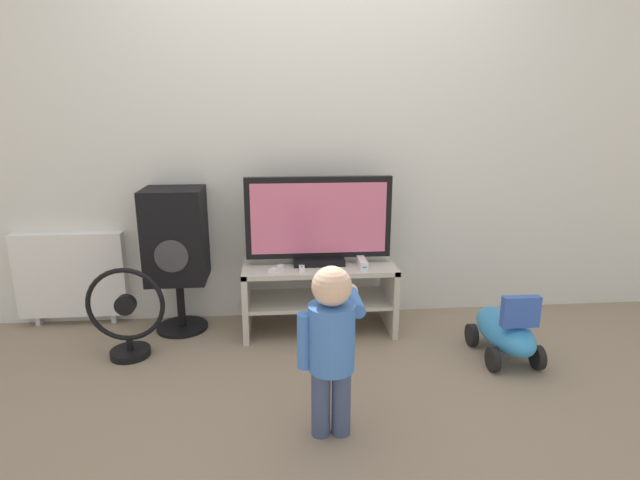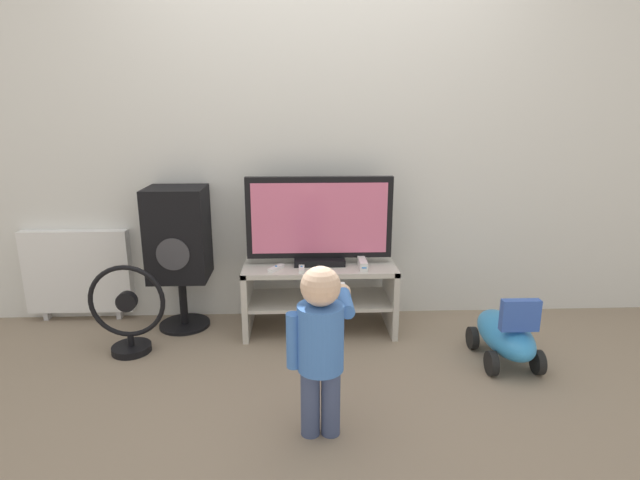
% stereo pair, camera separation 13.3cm
% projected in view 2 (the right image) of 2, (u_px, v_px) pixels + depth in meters
% --- Properties ---
extents(ground_plane, '(16.00, 16.00, 0.00)m').
position_uv_depth(ground_plane, '(321.00, 343.00, 3.05)').
color(ground_plane, gray).
extents(wall_back, '(10.00, 0.06, 2.60)m').
position_uv_depth(wall_back, '(318.00, 123.00, 3.21)').
color(wall_back, silver).
rests_on(wall_back, ground_plane).
extents(tv_stand, '(0.95, 0.42, 0.44)m').
position_uv_depth(tv_stand, '(319.00, 286.00, 3.18)').
color(tv_stand, beige).
rests_on(tv_stand, ground_plane).
extents(television, '(0.91, 0.20, 0.55)m').
position_uv_depth(television, '(319.00, 222.00, 3.09)').
color(television, black).
rests_on(television, tv_stand).
extents(game_console, '(0.05, 0.18, 0.05)m').
position_uv_depth(game_console, '(362.00, 263.00, 3.07)').
color(game_console, white).
rests_on(game_console, tv_stand).
extents(remote_primary, '(0.10, 0.13, 0.03)m').
position_uv_depth(remote_primary, '(276.00, 268.00, 3.03)').
color(remote_primary, white).
rests_on(remote_primary, tv_stand).
extents(remote_secondary, '(0.04, 0.13, 0.03)m').
position_uv_depth(remote_secondary, '(302.00, 268.00, 3.02)').
color(remote_secondary, white).
rests_on(remote_secondary, tv_stand).
extents(child, '(0.29, 0.45, 0.77)m').
position_uv_depth(child, '(321.00, 338.00, 2.10)').
color(child, '#3F4C72').
rests_on(child, ground_plane).
extents(speaker_tower, '(0.36, 0.33, 0.92)m').
position_uv_depth(speaker_tower, '(178.00, 237.00, 3.14)').
color(speaker_tower, black).
rests_on(speaker_tower, ground_plane).
extents(floor_fan, '(0.44, 0.23, 0.54)m').
position_uv_depth(floor_fan, '(128.00, 314.00, 2.89)').
color(floor_fan, black).
rests_on(floor_fan, ground_plane).
extents(ride_on_toy, '(0.29, 0.56, 0.43)m').
position_uv_depth(ride_on_toy, '(506.00, 334.00, 2.80)').
color(ride_on_toy, '#338CD1').
rests_on(ride_on_toy, ground_plane).
extents(radiator, '(0.69, 0.08, 0.62)m').
position_uv_depth(radiator, '(78.00, 272.00, 3.32)').
color(radiator, white).
rests_on(radiator, ground_plane).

